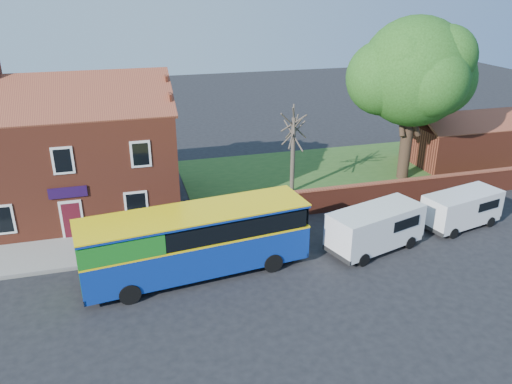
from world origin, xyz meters
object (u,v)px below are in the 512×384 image
object	(u,v)px
van_near	(375,227)
large_tree	(414,75)
bus	(189,240)
van_far	(462,208)

from	to	relation	value
van_near	large_tree	bearing A→B (deg)	35.41
large_tree	van_near	bearing A→B (deg)	-127.88
bus	van_near	bearing A→B (deg)	-7.43
van_far	bus	bearing A→B (deg)	170.86
van_far	large_tree	distance (m)	10.31
van_near	van_far	distance (m)	6.24
van_near	van_far	size ratio (longest dim) A/B	1.12
large_tree	bus	bearing A→B (deg)	-151.76
bus	van_near	xyz separation A→B (m)	(9.86, -0.07, -0.58)
bus	van_near	distance (m)	9.87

